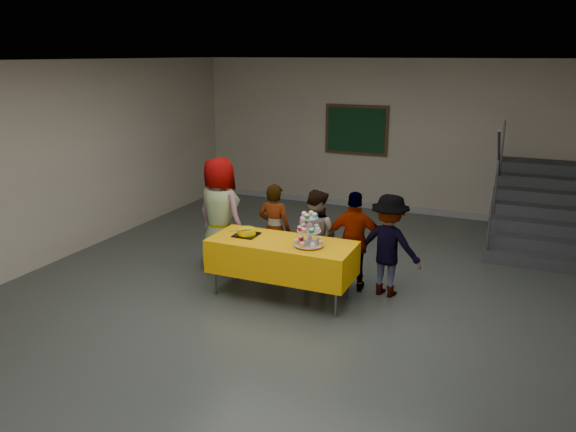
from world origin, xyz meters
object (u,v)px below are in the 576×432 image
Objects in this scene: bake_table at (282,257)px; schoolchild_c at (316,237)px; schoolchild_a at (220,215)px; schoolchild_d at (355,242)px; bear_cake at (246,231)px; schoolchild_e at (389,245)px; staircase at (532,212)px; cupcake_stand at (309,233)px; noticeboard at (356,130)px; schoolchild_b at (275,229)px.

schoolchild_c reaches higher than bake_table.
schoolchild_c is at bearing -161.75° from schoolchild_a.
bear_cake is at bearing 12.96° from schoolchild_d.
schoolchild_c is 1.00m from schoolchild_e.
staircase is at bearing -133.43° from schoolchild_d.
cupcake_stand is 0.33× the size of schoolchild_c.
schoolchild_e is (1.25, 0.62, 0.12)m from bake_table.
bake_table is 0.78× the size of staircase.
cupcake_stand is 4.71m from staircase.
noticeboard is (-1.24, 4.11, 0.92)m from schoolchild_d.
noticeboard is (-0.68, 4.11, 0.93)m from schoolchild_c.
schoolchild_c is at bearing 102.99° from cupcake_stand.
cupcake_stand is (0.39, -0.06, 0.39)m from bake_table.
schoolchild_c is 4.26m from noticeboard.
noticeboard is at bearing 89.01° from bear_cake.
schoolchild_c reaches higher than bear_cake.
schoolchild_a is 2.47m from schoolchild_e.
schoolchild_a is at bearing 143.75° from bear_cake.
bear_cake is 0.86m from schoolchild_a.
schoolchild_b reaches higher than bake_table.
schoolchild_c reaches higher than cupcake_stand.
schoolchild_a is (-1.61, 0.59, -0.11)m from cupcake_stand.
cupcake_stand is 0.33× the size of schoolchild_d.
staircase reaches higher than schoolchild_c.
staircase reaches higher than schoolchild_b.
cupcake_stand is at bearing -123.25° from staircase.
schoolchild_e is 3.67m from staircase.
schoolchild_d reaches higher than schoolchild_b.
schoolchild_d is (0.80, 0.58, 0.13)m from bake_table.
bear_cake reaches higher than bake_table.
schoolchild_d is (1.23, -0.13, 0.02)m from schoolchild_b.
bear_cake is 1.87m from schoolchild_e.
noticeboard is at bearing 166.20° from staircase.
schoolchild_e is at bearing 26.60° from bake_table.
schoolchild_e is at bearing 176.34° from schoolchild_b.
cupcake_stand is 1.12m from schoolchild_e.
cupcake_stand is at bearing 175.79° from schoolchild_a.
schoolchild_e reaches higher than schoolchild_b.
cupcake_stand is 0.33× the size of schoolchild_e.
schoolchild_d is 0.57× the size of staircase.
schoolchild_b reaches higher than bear_cake.
bake_table is 1.41× the size of schoolchild_b.
bear_cake is 0.28× the size of noticeboard.
staircase is (2.16, 3.28, -0.19)m from schoolchild_d.
cupcake_stand is at bearing -8.00° from bake_table.
schoolchild_d is 3.93m from staircase.
bake_table is at bearing -84.64° from noticeboard.
schoolchild_a is 1.26× the size of schoolchild_b.
noticeboard is (0.08, 4.67, 0.77)m from bear_cake.
bear_cake is (-0.91, 0.08, -0.12)m from cupcake_stand.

